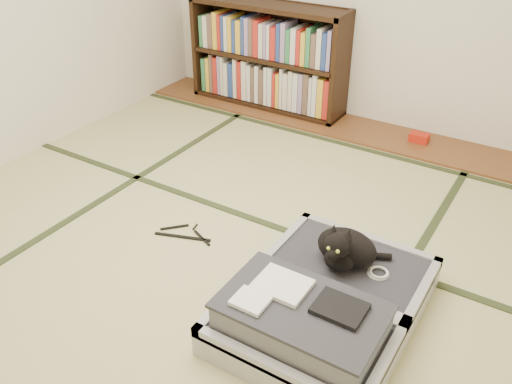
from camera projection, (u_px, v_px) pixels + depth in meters
The scene contains 9 objects.
floor at pixel (217, 252), 3.19m from camera, with size 4.50×4.50×0.00m, color #CAC287.
wood_strip at pixel (353, 129), 4.63m from camera, with size 4.00×0.50×0.02m, color brown.
red_item at pixel (419, 138), 4.37m from camera, with size 0.15×0.09×0.07m, color red.
tatami_borders at pixel (261, 212), 3.54m from camera, with size 4.00×4.50×0.01m.
bookcase at pixel (268, 58), 4.85m from camera, with size 1.46×0.33×0.94m.
suitcase at pixel (322, 306), 2.64m from camera, with size 0.83×1.10×0.33m.
cat at pixel (345, 249), 2.77m from camera, with size 0.37×0.37×0.30m.
cable_coil at pixel (378, 273), 2.76m from camera, with size 0.11×0.11×0.03m.
hanger at pixel (186, 234), 3.32m from camera, with size 0.36×0.22×0.01m.
Camera 1 is at (1.53, -2.02, 1.97)m, focal length 38.00 mm.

